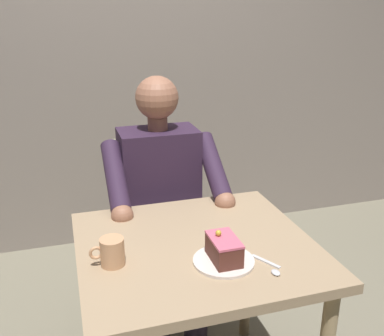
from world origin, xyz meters
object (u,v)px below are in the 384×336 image
object	(u,v)px
dining_table	(196,269)
seated_person	(163,207)
chair	(156,219)
dessert_spoon	(271,267)
coffee_cup	(112,251)
cake_slice	(224,249)

from	to	relation	value
dining_table	seated_person	world-z (taller)	seated_person
dining_table	chair	world-z (taller)	chair
dessert_spoon	coffee_cup	bearing A→B (deg)	-19.61
seated_person	dessert_spoon	bearing A→B (deg)	104.05
dining_table	cake_slice	size ratio (longest dim) A/B	5.93
dining_table	dessert_spoon	size ratio (longest dim) A/B	5.96
cake_slice	dining_table	bearing A→B (deg)	-70.73
chair	coffee_cup	size ratio (longest dim) A/B	8.02
cake_slice	coffee_cup	bearing A→B (deg)	-14.90
dining_table	cake_slice	distance (m)	0.22
chair	cake_slice	size ratio (longest dim) A/B	6.55
cake_slice	seated_person	bearing A→B (deg)	-85.63
cake_slice	coffee_cup	xyz separation A→B (m)	(0.35, -0.09, -0.00)
cake_slice	coffee_cup	world-z (taller)	cake_slice
coffee_cup	dessert_spoon	world-z (taller)	coffee_cup
coffee_cup	dessert_spoon	distance (m)	0.52
dining_table	cake_slice	world-z (taller)	cake_slice
chair	coffee_cup	xyz separation A→B (m)	(0.30, 0.73, 0.28)
cake_slice	dessert_spoon	world-z (taller)	cake_slice
chair	dessert_spoon	world-z (taller)	chair
seated_person	cake_slice	world-z (taller)	seated_person
cake_slice	dessert_spoon	size ratio (longest dim) A/B	1.00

